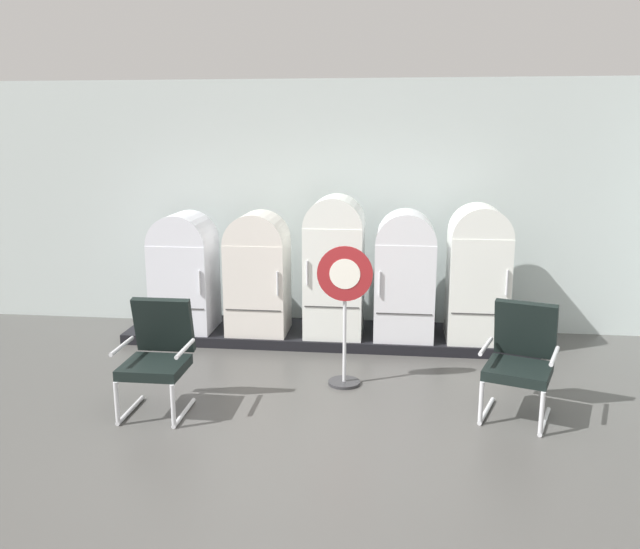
% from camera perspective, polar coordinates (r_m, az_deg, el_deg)
% --- Properties ---
extents(ground, '(12.00, 10.00, 0.05)m').
position_cam_1_polar(ground, '(5.12, -3.08, -16.73)').
color(ground, '#464543').
extents(back_wall, '(11.76, 0.12, 3.08)m').
position_cam_1_polar(back_wall, '(8.14, 1.14, 6.11)').
color(back_wall, '#B7C3C1').
rests_on(back_wall, ground).
extents(display_plinth, '(4.81, 0.95, 0.12)m').
position_cam_1_polar(display_plinth, '(7.85, 0.64, -5.33)').
color(display_plinth, black).
rests_on(display_plinth, ground).
extents(refrigerator_0, '(0.70, 0.67, 1.41)m').
position_cam_1_polar(refrigerator_0, '(7.89, -11.86, 0.49)').
color(refrigerator_0, white).
rests_on(refrigerator_0, display_plinth).
extents(refrigerator_1, '(0.70, 0.61, 1.43)m').
position_cam_1_polar(refrigerator_1, '(7.62, -5.50, 0.39)').
color(refrigerator_1, silver).
rests_on(refrigerator_1, display_plinth).
extents(refrigerator_2, '(0.67, 0.68, 1.63)m').
position_cam_1_polar(refrigerator_2, '(7.50, 1.29, 1.11)').
color(refrigerator_2, white).
rests_on(refrigerator_2, display_plinth).
extents(refrigerator_3, '(0.67, 0.68, 1.46)m').
position_cam_1_polar(refrigerator_3, '(7.49, 7.47, 0.27)').
color(refrigerator_3, white).
rests_on(refrigerator_3, display_plinth).
extents(refrigerator_4, '(0.66, 0.70, 1.54)m').
position_cam_1_polar(refrigerator_4, '(7.54, 13.72, 0.46)').
color(refrigerator_4, white).
rests_on(refrigerator_4, display_plinth).
extents(armchair_left, '(0.61, 0.65, 1.01)m').
position_cam_1_polar(armchair_left, '(6.00, -14.07, -6.63)').
color(armchair_left, silver).
rests_on(armchair_left, ground).
extents(armchair_right, '(0.74, 0.79, 1.01)m').
position_cam_1_polar(armchair_right, '(5.98, 17.25, -6.86)').
color(armchair_right, silver).
rests_on(armchair_right, ground).
extents(sign_stand, '(0.54, 0.32, 1.40)m').
position_cam_1_polar(sign_stand, '(6.30, 2.18, -3.44)').
color(sign_stand, '#2D2D30').
rests_on(sign_stand, ground).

